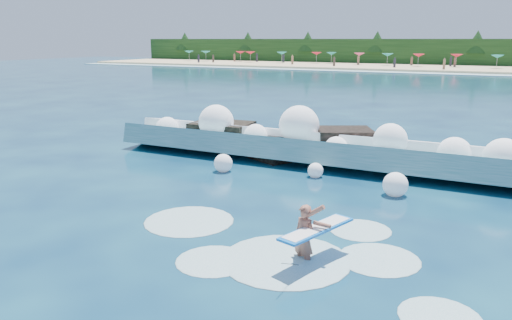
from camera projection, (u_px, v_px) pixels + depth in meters
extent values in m
plane|color=#082243|center=(181.00, 207.00, 14.98)|extent=(200.00, 200.00, 0.00)
cube|color=tan|center=(458.00, 69.00, 82.38)|extent=(140.00, 20.00, 0.40)
cube|color=silver|center=(449.00, 74.00, 72.90)|extent=(140.00, 5.00, 0.08)
cube|color=black|center=(465.00, 53.00, 90.48)|extent=(140.00, 4.00, 5.00)
cube|color=teal|center=(315.00, 153.00, 20.15)|extent=(17.77, 2.71, 1.48)
cube|color=white|center=(322.00, 139.00, 20.74)|extent=(17.77, 1.25, 0.69)
cube|color=black|center=(222.00, 138.00, 23.01)|extent=(2.79, 2.19, 1.43)
cube|color=black|center=(273.00, 150.00, 21.01)|extent=(2.46, 2.27, 1.10)
cube|color=black|center=(344.00, 147.00, 20.81)|extent=(2.76, 2.58, 1.54)
imported|color=#985B47|center=(304.00, 239.00, 11.27)|extent=(0.68, 0.56, 1.59)
cube|color=blue|center=(317.00, 229.00, 11.13)|extent=(1.11, 2.22, 0.05)
cube|color=white|center=(317.00, 228.00, 11.12)|extent=(0.97, 2.02, 0.05)
cylinder|color=black|center=(290.00, 264.00, 10.17)|extent=(0.01, 0.91, 0.43)
sphere|color=white|center=(167.00, 129.00, 23.12)|extent=(1.08, 1.08, 1.08)
sphere|color=white|center=(216.00, 122.00, 22.32)|extent=(1.59, 1.59, 1.59)
sphere|color=white|center=(256.00, 136.00, 21.21)|extent=(1.03, 1.03, 1.03)
sphere|color=white|center=(299.00, 126.00, 20.94)|extent=(1.70, 1.70, 1.70)
sphere|color=white|center=(336.00, 148.00, 19.71)|extent=(0.95, 0.95, 0.95)
sphere|color=white|center=(390.00, 140.00, 18.89)|extent=(1.28, 1.28, 1.28)
sphere|color=white|center=(454.00, 154.00, 18.05)|extent=(1.23, 1.23, 1.23)
sphere|color=white|center=(503.00, 158.00, 16.68)|extent=(1.35, 1.35, 1.35)
sphere|color=white|center=(223.00, 163.00, 18.99)|extent=(0.71, 0.71, 0.71)
sphere|color=white|center=(315.00, 171.00, 18.24)|extent=(0.57, 0.57, 0.57)
sphere|color=white|center=(395.00, 185.00, 16.05)|extent=(0.81, 0.81, 0.81)
ellipsoid|color=silver|center=(285.00, 260.00, 11.41)|extent=(3.02, 3.02, 0.15)
ellipsoid|color=silver|center=(213.00, 261.00, 11.36)|extent=(1.75, 1.75, 0.09)
ellipsoid|color=silver|center=(379.00, 259.00, 11.44)|extent=(1.91, 1.91, 0.10)
ellipsoid|color=silver|center=(189.00, 221.00, 13.85)|extent=(2.51, 2.51, 0.13)
ellipsoid|color=silver|center=(360.00, 230.00, 13.20)|extent=(1.65, 1.65, 0.08)
ellipsoid|color=silver|center=(440.00, 317.00, 9.06)|extent=(1.52, 1.52, 0.08)
cone|color=#158381|center=(189.00, 52.00, 107.72)|extent=(2.00, 2.00, 0.50)
cone|color=#158381|center=(206.00, 52.00, 105.51)|extent=(2.00, 2.00, 0.50)
cone|color=red|center=(240.00, 52.00, 103.42)|extent=(2.00, 2.00, 0.50)
cone|color=red|center=(250.00, 53.00, 100.72)|extent=(2.00, 2.00, 0.50)
cone|color=#158381|center=(282.00, 53.00, 98.04)|extent=(2.00, 2.00, 0.50)
cone|color=red|center=(317.00, 53.00, 96.41)|extent=(2.00, 2.00, 0.50)
cone|color=#158381|center=(331.00, 54.00, 95.63)|extent=(2.00, 2.00, 0.50)
cone|color=#C73A65|center=(359.00, 54.00, 91.02)|extent=(2.00, 2.00, 0.50)
cone|color=#158381|center=(388.00, 55.00, 87.78)|extent=(2.00, 2.00, 0.50)
cone|color=red|center=(419.00, 55.00, 85.03)|extent=(2.00, 2.00, 0.50)
cone|color=red|center=(457.00, 56.00, 83.49)|extent=(2.00, 2.00, 0.50)
cone|color=#158381|center=(497.00, 57.00, 79.24)|extent=(2.00, 2.00, 0.50)
cube|color=#3F332D|center=(341.00, 61.00, 89.58)|extent=(0.35, 0.22, 1.47)
cube|color=#8C664C|center=(361.00, 60.00, 90.97)|extent=(0.35, 0.22, 1.59)
cube|color=#262633|center=(264.00, 59.00, 98.90)|extent=(0.35, 0.22, 1.57)
cube|color=brown|center=(412.00, 61.00, 88.55)|extent=(0.35, 0.22, 1.51)
cube|color=#3F332D|center=(194.00, 61.00, 95.31)|extent=(0.35, 0.22, 1.61)
cube|color=#8C664C|center=(437.00, 63.00, 80.20)|extent=(0.35, 0.22, 1.56)
cube|color=brown|center=(271.00, 60.00, 94.99)|extent=(0.35, 0.22, 1.48)
cube|color=#3F332D|center=(451.00, 62.00, 85.85)|extent=(0.35, 0.22, 1.42)
cube|color=#262633|center=(429.00, 62.00, 87.81)|extent=(0.35, 0.22, 1.37)
cube|color=brown|center=(465.00, 63.00, 80.19)|extent=(0.35, 0.22, 1.55)
cube|color=#262633|center=(500.00, 63.00, 80.78)|extent=(0.35, 0.22, 1.49)
cube|color=#262633|center=(213.00, 58.00, 103.65)|extent=(0.35, 0.22, 1.51)
cube|color=#3F332D|center=(374.00, 63.00, 82.04)|extent=(0.35, 0.22, 1.48)
cube|color=#262633|center=(281.00, 59.00, 97.06)|extent=(0.35, 0.22, 1.57)
cube|color=#3F332D|center=(495.00, 68.00, 71.68)|extent=(0.35, 0.22, 1.58)
cube|color=#8C664C|center=(171.00, 58.00, 102.40)|extent=(0.35, 0.22, 1.55)
cube|color=#262633|center=(354.00, 62.00, 82.97)|extent=(0.35, 0.22, 1.53)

